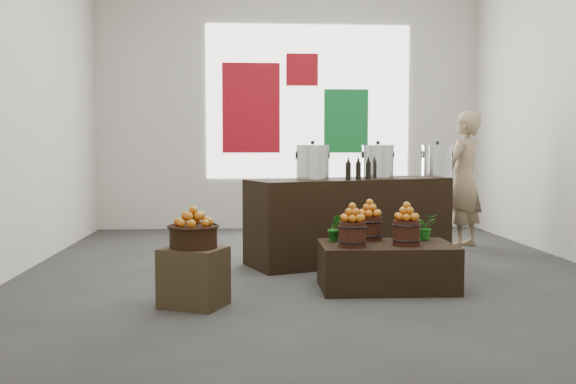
{
  "coord_description": "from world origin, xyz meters",
  "views": [
    {
      "loc": [
        -0.69,
        -6.64,
        1.31
      ],
      "look_at": [
        -0.28,
        -0.4,
        0.86
      ],
      "focal_mm": 40.0,
      "sensor_mm": 36.0,
      "label": 1
    }
  ],
  "objects": [
    {
      "name": "apple_bucket_front_left",
      "position": [
        0.24,
        -1.08,
        0.53
      ],
      "size": [
        0.24,
        0.24,
        0.22
      ],
      "primitive_type": "cylinder",
      "color": "#3C1A10",
      "rests_on": "display_table"
    },
    {
      "name": "oil_cruets",
      "position": [
        0.56,
        0.26,
        1.07
      ],
      "size": [
        0.26,
        0.15,
        0.26
      ],
      "primitive_type": null,
      "rotation": [
        0.0,
        0.0,
        0.37
      ],
      "color": "black",
      "rests_on": "counter"
    },
    {
      "name": "apple_bucket_front_right",
      "position": [
        0.75,
        -1.01,
        0.53
      ],
      "size": [
        0.24,
        0.24,
        0.22
      ],
      "primitive_type": "cylinder",
      "color": "#3C1A10",
      "rests_on": "display_table"
    },
    {
      "name": "deco_green_right",
      "position": [
        0.9,
        3.47,
        1.7
      ],
      "size": [
        0.7,
        0.04,
        1.0
      ],
      "primitive_type": "cube",
      "color": "#116F2B",
      "rests_on": "back_wall"
    },
    {
      "name": "deco_red_left",
      "position": [
        -0.6,
        3.47,
        1.9
      ],
      "size": [
        0.9,
        0.04,
        1.4
      ],
      "primitive_type": "cube",
      "color": "#9E0C17",
      "rests_on": "back_wall"
    },
    {
      "name": "wicker_basket",
      "position": [
        -1.12,
        -1.45,
        0.57
      ],
      "size": [
        0.39,
        0.39,
        0.18
      ],
      "primitive_type": "cylinder",
      "color": "black",
      "rests_on": "crate"
    },
    {
      "name": "apples_in_bucket_front_left",
      "position": [
        0.24,
        -1.08,
        0.72
      ],
      "size": [
        0.18,
        0.18,
        0.16
      ],
      "primitive_type": null,
      "color": "#A40D05",
      "rests_on": "apple_bucket_front_left"
    },
    {
      "name": "herb_garnish_left",
      "position": [
        0.14,
        -0.76,
        0.54
      ],
      "size": [
        0.14,
        0.11,
        0.26
      ],
      "primitive_type": "imported",
      "rotation": [
        0.0,
        0.0,
        -0.01
      ],
      "color": "#145F14",
      "rests_on": "display_table"
    },
    {
      "name": "counter",
      "position": [
        0.48,
        0.47,
        0.47
      ],
      "size": [
        2.41,
        1.51,
        0.94
      ],
      "primitive_type": "cube",
      "rotation": [
        0.0,
        0.0,
        0.37
      ],
      "color": "black",
      "rests_on": "ground"
    },
    {
      "name": "apples_in_bucket_front_right",
      "position": [
        0.75,
        -1.01,
        0.72
      ],
      "size": [
        0.18,
        0.18,
        0.16
      ],
      "primitive_type": null,
      "color": "#A40D05",
      "rests_on": "apple_bucket_front_right"
    },
    {
      "name": "apples_in_basket",
      "position": [
        -1.12,
        -1.45,
        0.74
      ],
      "size": [
        0.3,
        0.3,
        0.16
      ],
      "primitive_type": null,
      "color": "#A40D05",
      "rests_on": "wicker_basket"
    },
    {
      "name": "apples_in_bucket_rear",
      "position": [
        0.47,
        -0.69,
        0.72
      ],
      "size": [
        0.18,
        0.18,
        0.16
      ],
      "primitive_type": null,
      "color": "#A40D05",
      "rests_on": "apple_bucket_rear"
    },
    {
      "name": "deco_red_upper",
      "position": [
        0.2,
        3.47,
        2.5
      ],
      "size": [
        0.5,
        0.04,
        0.5
      ],
      "primitive_type": "cube",
      "color": "#9E0C17",
      "rests_on": "back_wall"
    },
    {
      "name": "shopper",
      "position": [
        2.1,
        1.39,
        0.87
      ],
      "size": [
        0.75,
        0.74,
        1.75
      ],
      "primitive_type": "imported",
      "rotation": [
        0.0,
        0.0,
        3.91
      ],
      "color": "#987E5D",
      "rests_on": "ground"
    },
    {
      "name": "back_wall",
      "position": [
        0.0,
        3.5,
        2.0
      ],
      "size": [
        6.0,
        0.04,
        4.0
      ],
      "primitive_type": "cube",
      "color": "beige",
      "rests_on": "ground"
    },
    {
      "name": "back_opening",
      "position": [
        0.3,
        3.48,
        2.0
      ],
      "size": [
        3.2,
        0.02,
        2.4
      ],
      "primitive_type": "cube",
      "color": "white",
      "rests_on": "back_wall"
    },
    {
      "name": "display_table",
      "position": [
        0.59,
        -0.92,
        0.21
      ],
      "size": [
        1.22,
        0.76,
        0.42
      ],
      "primitive_type": "cube",
      "rotation": [
        0.0,
        0.0,
        -0.02
      ],
      "color": "black",
      "rests_on": "ground"
    },
    {
      "name": "ground",
      "position": [
        0.0,
        0.0,
        0.0
      ],
      "size": [
        7.0,
        7.0,
        0.0
      ],
      "primitive_type": "plane",
      "color": "#383835",
      "rests_on": "ground"
    },
    {
      "name": "stock_pot_left",
      "position": [
        0.04,
        0.3,
        1.12
      ],
      "size": [
        0.36,
        0.36,
        0.36
      ],
      "primitive_type": "cylinder",
      "color": "silver",
      "rests_on": "counter"
    },
    {
      "name": "stock_pot_center",
      "position": [
        0.82,
        0.6,
        1.12
      ],
      "size": [
        0.36,
        0.36,
        0.36
      ],
      "primitive_type": "cylinder",
      "color": "silver",
      "rests_on": "counter"
    },
    {
      "name": "stock_pot_right",
      "position": [
        1.6,
        0.9,
        1.12
      ],
      "size": [
        0.36,
        0.36,
        0.36
      ],
      "primitive_type": "cylinder",
      "color": "silver",
      "rests_on": "counter"
    },
    {
      "name": "crate",
      "position": [
        -1.12,
        -1.45,
        0.24
      ],
      "size": [
        0.6,
        0.56,
        0.48
      ],
      "primitive_type": "cube",
      "rotation": [
        0.0,
        0.0,
        -0.43
      ],
      "color": "#493922",
      "rests_on": "ground"
    },
    {
      "name": "herb_garnish_right",
      "position": [
        0.99,
        -0.71,
        0.54
      ],
      "size": [
        0.28,
        0.26,
        0.25
      ],
      "primitive_type": "imported",
      "rotation": [
        0.0,
        0.0,
        0.36
      ],
      "color": "#145F14",
      "rests_on": "display_table"
    },
    {
      "name": "apple_bucket_rear",
      "position": [
        0.47,
        -0.69,
        0.53
      ],
      "size": [
        0.24,
        0.24,
        0.22
      ],
      "primitive_type": "cylinder",
      "color": "#3C1A10",
      "rests_on": "display_table"
    }
  ]
}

